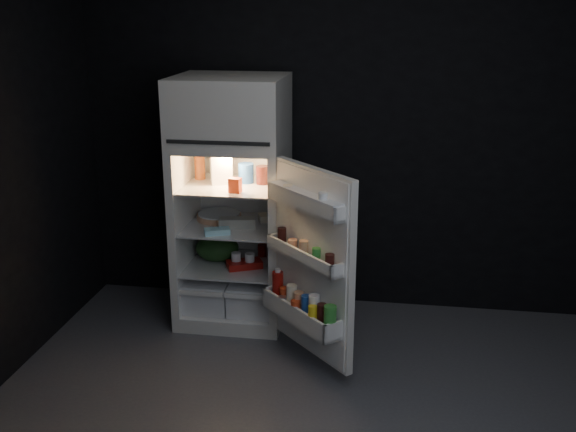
% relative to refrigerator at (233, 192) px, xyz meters
% --- Properties ---
extents(floor, '(4.00, 3.40, 0.00)m').
position_rel_refrigerator_xyz_m(floor, '(0.80, -1.32, -0.96)').
color(floor, '#505055').
rests_on(floor, ground).
extents(wall_back, '(4.00, 0.00, 2.70)m').
position_rel_refrigerator_xyz_m(wall_back, '(0.80, 0.38, 0.39)').
color(wall_back, black).
rests_on(wall_back, ground).
extents(wall_front, '(4.00, 0.00, 2.70)m').
position_rel_refrigerator_xyz_m(wall_front, '(0.80, -3.02, 0.39)').
color(wall_front, black).
rests_on(wall_front, ground).
extents(refrigerator, '(0.76, 0.71, 1.78)m').
position_rel_refrigerator_xyz_m(refrigerator, '(0.00, 0.00, 0.00)').
color(refrigerator, white).
rests_on(refrigerator, ground).
extents(fridge_door, '(0.63, 0.65, 1.22)m').
position_rel_refrigerator_xyz_m(fridge_door, '(0.64, -0.65, -0.28)').
color(fridge_door, white).
rests_on(fridge_door, ground).
extents(milk_jug, '(0.19, 0.19, 0.24)m').
position_rel_refrigerator_xyz_m(milk_jug, '(-0.08, -0.01, 0.19)').
color(milk_jug, white).
rests_on(milk_jug, refrigerator).
extents(mayo_jar, '(0.14, 0.14, 0.14)m').
position_rel_refrigerator_xyz_m(mayo_jar, '(0.10, 0.02, 0.14)').
color(mayo_jar, '#1F4DA8').
rests_on(mayo_jar, refrigerator).
extents(jam_jar, '(0.11, 0.11, 0.13)m').
position_rel_refrigerator_xyz_m(jam_jar, '(0.22, 0.00, 0.14)').
color(jam_jar, black).
rests_on(jam_jar, refrigerator).
extents(amber_bottle, '(0.10, 0.10, 0.22)m').
position_rel_refrigerator_xyz_m(amber_bottle, '(-0.26, 0.07, 0.18)').
color(amber_bottle, '#C2561F').
rests_on(amber_bottle, refrigerator).
extents(small_carton, '(0.09, 0.07, 0.10)m').
position_rel_refrigerator_xyz_m(small_carton, '(0.08, -0.25, 0.12)').
color(small_carton, red).
rests_on(small_carton, refrigerator).
extents(egg_carton, '(0.27, 0.15, 0.07)m').
position_rel_refrigerator_xyz_m(egg_carton, '(0.05, -0.10, -0.19)').
color(egg_carton, '#98988B').
rests_on(egg_carton, refrigerator).
extents(pie, '(0.43, 0.43, 0.04)m').
position_rel_refrigerator_xyz_m(pie, '(-0.13, 0.07, -0.21)').
color(pie, tan).
rests_on(pie, refrigerator).
extents(flat_package, '(0.19, 0.14, 0.04)m').
position_rel_refrigerator_xyz_m(flat_package, '(-0.05, -0.26, -0.21)').
color(flat_package, '#9ADCEE').
rests_on(flat_package, refrigerator).
extents(wrapped_pkg, '(0.16, 0.15, 0.05)m').
position_rel_refrigerator_xyz_m(wrapped_pkg, '(0.24, 0.09, -0.20)').
color(wrapped_pkg, beige).
rests_on(wrapped_pkg, refrigerator).
extents(produce_bag, '(0.35, 0.31, 0.20)m').
position_rel_refrigerator_xyz_m(produce_bag, '(-0.13, 0.00, -0.43)').
color(produce_bag, '#193815').
rests_on(produce_bag, refrigerator).
extents(yogurt_tray, '(0.28, 0.22, 0.05)m').
position_rel_refrigerator_xyz_m(yogurt_tray, '(0.10, -0.11, -0.50)').
color(yogurt_tray, maroon).
rests_on(yogurt_tray, refrigerator).
extents(small_can_red, '(0.08, 0.08, 0.09)m').
position_rel_refrigerator_xyz_m(small_can_red, '(0.18, 0.15, -0.48)').
color(small_can_red, maroon).
rests_on(small_can_red, refrigerator).
extents(small_can_silver, '(0.07, 0.07, 0.09)m').
position_rel_refrigerator_xyz_m(small_can_silver, '(0.25, 0.13, -0.48)').
color(small_can_silver, '#B5B6BA').
rests_on(small_can_silver, refrigerator).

